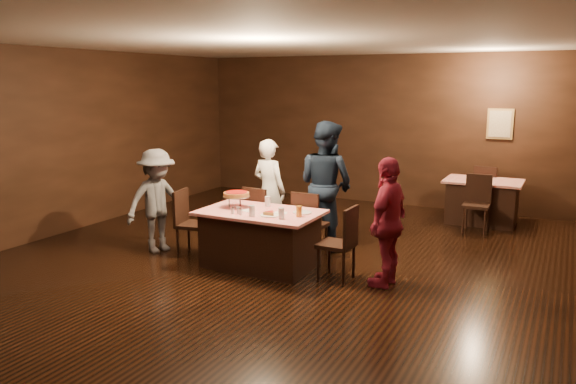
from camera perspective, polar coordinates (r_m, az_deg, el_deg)
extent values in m
plane|color=black|center=(7.35, -2.37, -8.44)|extent=(10.00, 10.00, 0.00)
cube|color=silver|center=(6.95, -2.58, 15.56)|extent=(8.00, 10.00, 0.04)
cube|color=black|center=(11.59, 9.78, 6.22)|extent=(8.00, 0.04, 3.00)
cube|color=black|center=(9.60, -23.85, 4.43)|extent=(0.04, 10.00, 3.00)
cube|color=tan|center=(11.10, 20.74, 6.48)|extent=(0.46, 0.03, 0.56)
cube|color=beige|center=(11.08, 20.73, 6.48)|extent=(0.38, 0.01, 0.48)
cube|color=red|center=(7.58, -2.82, -4.78)|extent=(1.60, 1.00, 0.77)
cube|color=#B2170B|center=(10.48, 19.12, -0.92)|extent=(1.30, 0.90, 0.77)
cube|color=black|center=(8.38, -2.67, -2.59)|extent=(0.46, 0.46, 0.95)
cube|color=black|center=(8.03, 2.31, -3.21)|extent=(0.43, 0.43, 0.95)
cube|color=black|center=(8.14, -9.58, -3.15)|extent=(0.48, 0.48, 0.95)
cube|color=black|center=(7.10, 4.94, -5.17)|extent=(0.43, 0.43, 0.95)
cube|color=black|center=(9.78, 18.58, -1.18)|extent=(0.43, 0.43, 0.95)
cube|color=black|center=(11.05, 19.59, 0.12)|extent=(0.49, 0.49, 0.95)
imported|color=white|center=(8.69, -1.93, 0.13)|extent=(0.65, 0.48, 1.61)
imported|color=black|center=(8.42, 3.86, 0.77)|extent=(1.10, 0.97, 1.90)
imported|color=#5B5B60|center=(8.39, -13.14, -0.88)|extent=(0.90, 1.12, 1.52)
imported|color=maroon|center=(6.90, 10.13, -3.02)|extent=(0.47, 0.96, 1.59)
cylinder|color=black|center=(7.80, -4.87, -0.88)|extent=(0.01, 0.01, 0.15)
cylinder|color=black|center=(7.72, -6.00, -1.03)|extent=(0.01, 0.01, 0.15)
cylinder|color=black|center=(7.63, -4.90, -1.15)|extent=(0.01, 0.01, 0.15)
cylinder|color=silver|center=(7.70, -5.27, -0.44)|extent=(0.38, 0.38, 0.01)
cylinder|color=#B27233|center=(7.69, -5.27, -0.22)|extent=(0.35, 0.35, 0.05)
cylinder|color=#A5140C|center=(7.68, -5.28, -0.01)|extent=(0.30, 0.30, 0.01)
cylinder|color=white|center=(7.21, -1.83, -2.38)|extent=(0.25, 0.25, 0.01)
cylinder|color=#B27233|center=(7.21, -1.84, -2.17)|extent=(0.18, 0.18, 0.04)
cylinder|color=#A5140C|center=(7.20, -1.84, -1.99)|extent=(0.14, 0.14, 0.01)
cylinder|color=white|center=(7.37, 1.45, -2.09)|extent=(0.25, 0.25, 0.01)
cylinder|color=silver|center=(7.19, -3.69, -1.93)|extent=(0.08, 0.08, 0.14)
cylinder|color=silver|center=(7.05, -0.68, -2.18)|extent=(0.08, 0.08, 0.14)
cylinder|color=#BF7F26|center=(7.15, 1.12, -1.97)|extent=(0.08, 0.08, 0.14)
cylinder|color=silver|center=(7.75, -2.08, -0.96)|extent=(0.08, 0.08, 0.14)
cylinder|color=silver|center=(7.36, -5.04, -1.89)|extent=(0.04, 0.04, 0.08)
cylinder|color=silver|center=(7.35, -5.04, -1.55)|extent=(0.05, 0.05, 0.02)
cylinder|color=silver|center=(7.29, -4.84, -2.02)|extent=(0.04, 0.04, 0.08)
cylinder|color=silver|center=(7.28, -4.85, -1.67)|extent=(0.05, 0.05, 0.02)
cylinder|color=silver|center=(7.35, -5.64, -1.92)|extent=(0.04, 0.04, 0.08)
cylinder|color=silver|center=(7.34, -5.65, -1.57)|extent=(0.05, 0.05, 0.02)
cube|color=white|center=(7.34, -0.82, -2.17)|extent=(0.19, 0.19, 0.01)
cube|color=white|center=(7.52, -4.04, -1.88)|extent=(0.21, 0.21, 0.01)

